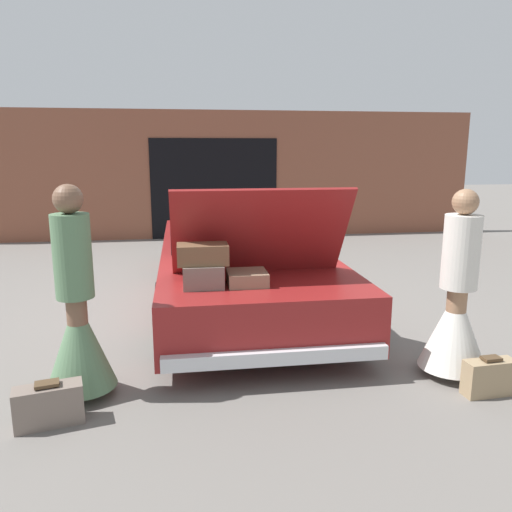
{
  "coord_description": "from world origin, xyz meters",
  "views": [
    {
      "loc": [
        -0.74,
        -6.32,
        1.96
      ],
      "look_at": [
        0.0,
        -1.38,
        0.89
      ],
      "focal_mm": 35.0,
      "sensor_mm": 36.0,
      "label": 1
    }
  ],
  "objects": [
    {
      "name": "garage_wall_back",
      "position": [
        0.0,
        4.92,
        1.39
      ],
      "size": [
        12.0,
        0.14,
        2.8
      ],
      "color": "brown",
      "rests_on": "ground_plane"
    },
    {
      "name": "suitcase_beside_left_person",
      "position": [
        -1.73,
        -2.84,
        0.15
      ],
      "size": [
        0.5,
        0.28,
        0.33
      ],
      "color": "#75665B",
      "rests_on": "ground_plane"
    },
    {
      "name": "person_right",
      "position": [
        1.58,
        -2.51,
        0.59
      ],
      "size": [
        0.58,
        0.58,
        1.64
      ],
      "rotation": [
        0.0,
        0.0,
        1.82
      ],
      "color": "#997051",
      "rests_on": "ground_plane"
    },
    {
      "name": "person_left",
      "position": [
        -1.58,
        -2.41,
        0.62
      ],
      "size": [
        0.55,
        0.55,
        1.71
      ],
      "rotation": [
        0.0,
        0.0,
        -1.74
      ],
      "color": "brown",
      "rests_on": "ground_plane"
    },
    {
      "name": "ground_plane",
      "position": [
        0.0,
        0.0,
        0.0
      ],
      "size": [
        40.0,
        40.0,
        0.0
      ],
      "primitive_type": "plane",
      "color": "slate"
    },
    {
      "name": "car",
      "position": [
        -0.0,
        0.02,
        0.56
      ],
      "size": [
        2.04,
        5.09,
        1.62
      ],
      "color": "maroon",
      "rests_on": "ground_plane"
    },
    {
      "name": "suitcase_beside_right_person",
      "position": [
        1.69,
        -2.89,
        0.15
      ],
      "size": [
        0.43,
        0.18,
        0.33
      ],
      "color": "#9E8460",
      "rests_on": "ground_plane"
    }
  ]
}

